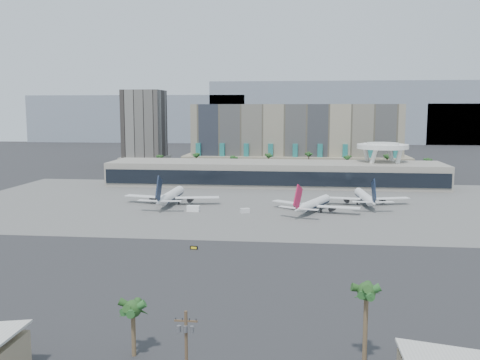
# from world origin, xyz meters

# --- Properties ---
(ground) EXTENTS (900.00, 900.00, 0.00)m
(ground) POSITION_xyz_m (0.00, 0.00, 0.00)
(ground) COLOR #232326
(ground) RESTS_ON ground
(apron_pad) EXTENTS (260.00, 130.00, 0.06)m
(apron_pad) POSITION_xyz_m (0.00, 55.00, 0.03)
(apron_pad) COLOR #5B5B59
(apron_pad) RESTS_ON ground
(mountain_ridge) EXTENTS (680.00, 60.00, 70.00)m
(mountain_ridge) POSITION_xyz_m (27.88, 470.00, 29.89)
(mountain_ridge) COLOR gray
(mountain_ridge) RESTS_ON ground
(hotel) EXTENTS (140.00, 30.00, 42.00)m
(hotel) POSITION_xyz_m (10.00, 174.41, 16.81)
(hotel) COLOR #9E937A
(hotel) RESTS_ON ground
(office_tower) EXTENTS (30.00, 30.00, 52.00)m
(office_tower) POSITION_xyz_m (-95.00, 200.00, 22.94)
(office_tower) COLOR black
(office_tower) RESTS_ON ground
(terminal) EXTENTS (170.00, 32.50, 14.50)m
(terminal) POSITION_xyz_m (0.00, 109.84, 6.52)
(terminal) COLOR #9E988B
(terminal) RESTS_ON ground
(saucer_structure) EXTENTS (26.00, 26.00, 21.89)m
(saucer_structure) POSITION_xyz_m (55.00, 116.00, 18.45)
(saucer_structure) COLOR white
(saucer_structure) RESTS_ON ground
(palm_row) EXTENTS (157.80, 2.80, 13.10)m
(palm_row) POSITION_xyz_m (7.00, 145.00, 10.50)
(palm_row) COLOR brown
(palm_row) RESTS_ON ground
(utility_pole) EXTENTS (3.20, 0.85, 12.00)m
(utility_pole) POSITION_xyz_m (-2.00, -96.09, 7.14)
(utility_pole) COLOR #4C3826
(utility_pole) RESTS_ON ground
(airliner_left) EXTENTS (40.09, 41.25, 14.24)m
(airliner_left) POSITION_xyz_m (-39.63, 48.60, 3.59)
(airliner_left) COLOR white
(airliner_left) RESTS_ON ground
(airliner_centre) EXTENTS (33.47, 34.50, 12.64)m
(airliner_centre) POSITION_xyz_m (18.41, 38.56, 3.19)
(airliner_centre) COLOR white
(airliner_centre) RESTS_ON ground
(airliner_right) EXTENTS (36.85, 38.04, 13.13)m
(airliner_right) POSITION_xyz_m (39.64, 55.82, 3.31)
(airliner_right) COLOR white
(airliner_right) RESTS_ON ground
(service_vehicle_a) EXTENTS (4.80, 2.47, 2.31)m
(service_vehicle_a) POSITION_xyz_m (-27.37, 34.41, 1.15)
(service_vehicle_a) COLOR white
(service_vehicle_a) RESTS_ON ground
(service_vehicle_b) EXTENTS (3.92, 3.13, 1.77)m
(service_vehicle_b) POSITION_xyz_m (-7.43, 33.74, 0.88)
(service_vehicle_b) COLOR silver
(service_vehicle_b) RESTS_ON ground
(taxiway_sign) EXTENTS (2.23, 0.45, 1.01)m
(taxiway_sign) POSITION_xyz_m (-16.16, -20.50, 0.50)
(taxiway_sign) COLOR black
(taxiway_sign) RESTS_ON ground
(near_palm_a) EXTENTS (6.00, 6.00, 9.20)m
(near_palm_a) POSITION_xyz_m (-12.82, -85.45, 6.42)
(near_palm_a) COLOR brown
(near_palm_a) RESTS_ON ground
(near_palm_b) EXTENTS (6.00, 6.00, 13.18)m
(near_palm_b) POSITION_xyz_m (23.24, -84.59, 10.32)
(near_palm_b) COLOR brown
(near_palm_b) RESTS_ON ground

